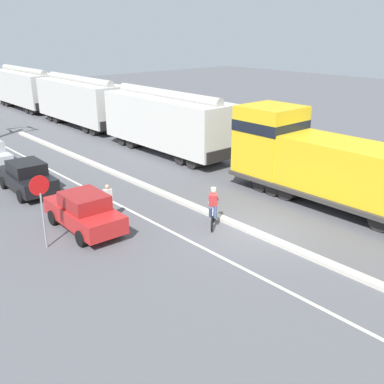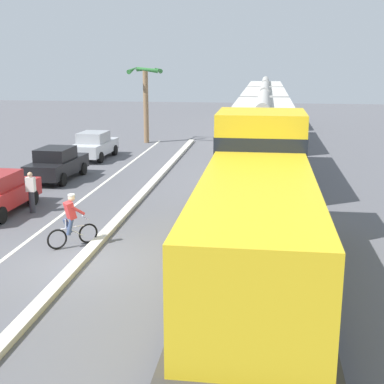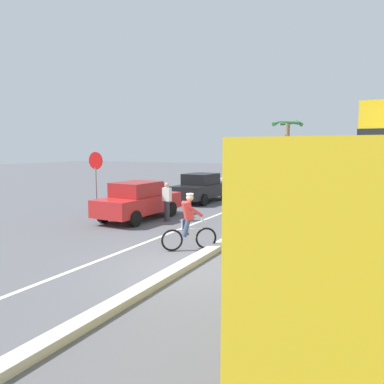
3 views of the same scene
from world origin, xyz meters
TOP-DOWN VIEW (x-y plane):
  - ground_plane at (0.00, 0.00)m, footprint 120.00×120.00m
  - median_curb at (0.00, 6.00)m, footprint 0.36×36.00m
  - lane_stripe at (-2.40, 6.00)m, footprint 0.14×36.00m
  - locomotive at (5.13, -0.26)m, footprint 3.10×11.61m
  - hopper_car_lead at (5.13, 11.89)m, footprint 2.90×10.60m
  - hopper_car_middle at (5.13, 23.49)m, footprint 2.90×10.60m
  - hopper_car_trailing at (5.13, 35.09)m, footprint 2.90×10.60m
  - parked_car_red at (-4.94, 4.64)m, footprint 1.93×4.25m
  - parked_car_black at (-4.89, 10.64)m, footprint 1.96×4.27m
  - cyclist at (-0.73, 1.39)m, footprint 1.31×1.19m
  - stop_sign at (-6.85, 4.19)m, footprint 0.76×0.08m
  - pedestrian_by_cars at (-3.65, 4.88)m, footprint 0.34×0.22m

SIDE VIEW (x-z plane):
  - ground_plane at x=0.00m, z-range 0.00..0.00m
  - lane_stripe at x=-2.40m, z-range 0.00..0.01m
  - median_curb at x=0.00m, z-range 0.00..0.16m
  - parked_car_red at x=-4.94m, z-range 0.01..1.63m
  - parked_car_black at x=-4.89m, z-range 0.01..1.63m
  - cyclist at x=-0.73m, z-range -0.04..1.67m
  - pedestrian_by_cars at x=-3.65m, z-range 0.04..1.66m
  - locomotive at x=5.13m, z-range -0.30..3.90m
  - stop_sign at x=-6.85m, z-range 0.58..3.46m
  - hopper_car_lead at x=5.13m, z-range -0.01..4.17m
  - hopper_car_middle at x=5.13m, z-range -0.01..4.17m
  - hopper_car_trailing at x=5.13m, z-range -0.01..4.17m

